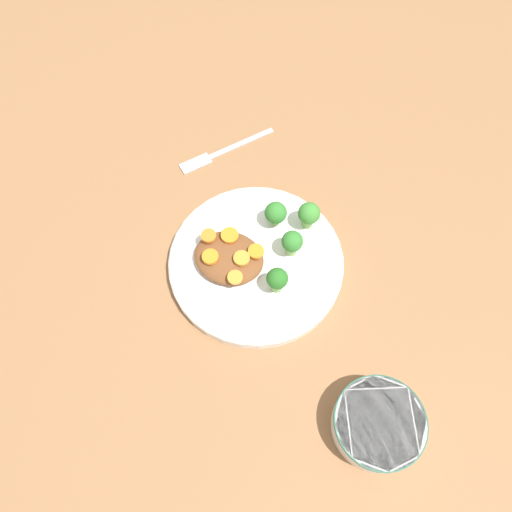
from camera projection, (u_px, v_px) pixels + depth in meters
name	position (u px, v px, depth m)	size (l,w,h in m)	color
ground_plane	(256.00, 266.00, 0.81)	(4.00, 4.00, 0.00)	#8C603D
plate	(256.00, 262.00, 0.80)	(0.28, 0.28, 0.02)	white
dip_bowl	(378.00, 424.00, 0.68)	(0.12, 0.12, 0.05)	white
stew_mound	(229.00, 258.00, 0.78)	(0.11, 0.09, 0.03)	brown
broccoli_floret_0	(277.00, 280.00, 0.74)	(0.03, 0.03, 0.05)	#759E51
broccoli_floret_1	(309.00, 214.00, 0.79)	(0.04, 0.04, 0.05)	#759E51
broccoli_floret_2	(276.00, 213.00, 0.80)	(0.04, 0.04, 0.05)	#759E51
broccoli_floret_3	(292.00, 243.00, 0.77)	(0.03, 0.03, 0.05)	#7FA85B
carrot_slice_0	(230.00, 235.00, 0.78)	(0.03, 0.03, 0.01)	orange
carrot_slice_1	(256.00, 249.00, 0.77)	(0.02, 0.02, 0.01)	orange
carrot_slice_2	(210.00, 257.00, 0.76)	(0.03, 0.03, 0.01)	orange
carrot_slice_3	(242.00, 258.00, 0.76)	(0.03, 0.03, 0.01)	orange
carrot_slice_4	(210.00, 234.00, 0.78)	(0.02, 0.02, 0.01)	orange
carrot_slice_5	(235.00, 277.00, 0.75)	(0.02, 0.02, 0.00)	orange
fork	(218.00, 153.00, 0.91)	(0.14, 0.15, 0.01)	#B4B4B4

